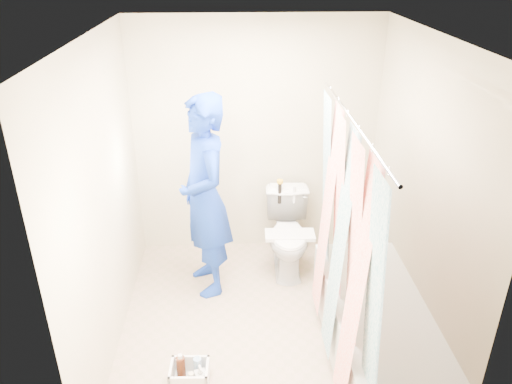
{
  "coord_description": "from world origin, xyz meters",
  "views": [
    {
      "loc": [
        -0.23,
        -3.36,
        2.92
      ],
      "look_at": [
        -0.04,
        0.44,
        1.05
      ],
      "focal_mm": 35.0,
      "sensor_mm": 36.0,
      "label": 1
    }
  ],
  "objects_px": {
    "bathtub": "(377,330)",
    "cleaning_caddy": "(191,376)",
    "plumber": "(205,198)",
    "toilet": "(289,234)"
  },
  "relations": [
    {
      "from": "bathtub",
      "to": "cleaning_caddy",
      "type": "distance_m",
      "value": 1.45
    },
    {
      "from": "plumber",
      "to": "cleaning_caddy",
      "type": "height_order",
      "value": "plumber"
    },
    {
      "from": "cleaning_caddy",
      "to": "bathtub",
      "type": "bearing_deg",
      "value": 10.8
    },
    {
      "from": "plumber",
      "to": "cleaning_caddy",
      "type": "xyz_separation_m",
      "value": [
        -0.09,
        -1.22,
        -0.85
      ]
    },
    {
      "from": "toilet",
      "to": "plumber",
      "type": "bearing_deg",
      "value": -160.67
    },
    {
      "from": "toilet",
      "to": "bathtub",
      "type": "bearing_deg",
      "value": -64.6
    },
    {
      "from": "plumber",
      "to": "bathtub",
      "type": "bearing_deg",
      "value": 34.03
    },
    {
      "from": "toilet",
      "to": "plumber",
      "type": "height_order",
      "value": "plumber"
    },
    {
      "from": "bathtub",
      "to": "plumber",
      "type": "xyz_separation_m",
      "value": [
        -1.34,
        1.01,
        0.67
      ]
    },
    {
      "from": "toilet",
      "to": "cleaning_caddy",
      "type": "xyz_separation_m",
      "value": [
        -0.87,
        -1.47,
        -0.31
      ]
    }
  ]
}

